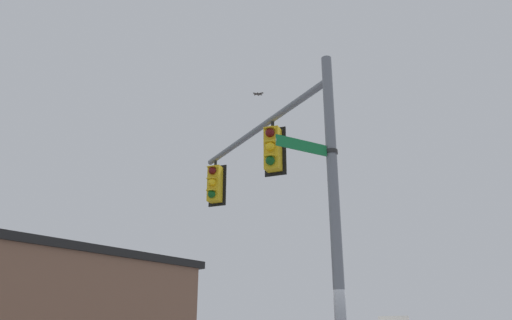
% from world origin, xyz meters
% --- Properties ---
extents(signal_pole, '(0.21, 0.21, 7.26)m').
position_xyz_m(signal_pole, '(0.00, 0.00, 3.63)').
color(signal_pole, slate).
rests_on(signal_pole, ground).
extents(mast_arm, '(4.61, 3.62, 0.16)m').
position_xyz_m(mast_arm, '(2.26, -1.75, 6.72)').
color(mast_arm, slate).
extents(traffic_light_nearest_pole, '(0.54, 0.49, 1.31)m').
position_xyz_m(traffic_light_nearest_pole, '(1.71, -1.30, 5.94)').
color(traffic_light_nearest_pole, black).
extents(traffic_light_mid_inner, '(0.54, 0.49, 1.31)m').
position_xyz_m(traffic_light_mid_inner, '(4.21, -3.25, 5.94)').
color(traffic_light_mid_inner, black).
extents(street_name_sign, '(0.92, 1.15, 0.22)m').
position_xyz_m(street_name_sign, '(0.26, 0.34, 5.13)').
color(street_name_sign, '#147238').
extents(bird_flying, '(0.35, 0.22, 0.12)m').
position_xyz_m(bird_flying, '(3.45, -4.70, 9.38)').
color(bird_flying, '#4C4742').
extents(storefront_building, '(9.86, 15.11, 4.96)m').
position_xyz_m(storefront_building, '(12.94, -4.40, 2.49)').
color(storefront_building, brown).
rests_on(storefront_building, ground).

